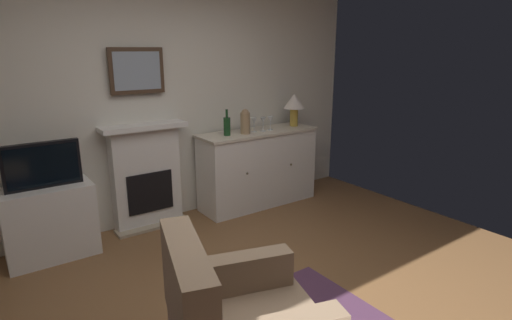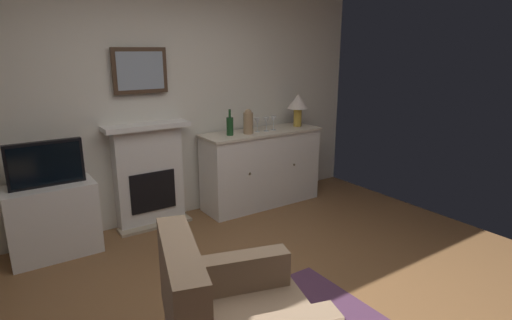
{
  "view_description": "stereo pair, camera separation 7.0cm",
  "coord_description": "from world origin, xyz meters",
  "views": [
    {
      "loc": [
        -1.59,
        -1.95,
        1.84
      ],
      "look_at": [
        0.19,
        0.55,
        1.0
      ],
      "focal_mm": 28.79,
      "sensor_mm": 36.0,
      "label": 1
    },
    {
      "loc": [
        -1.54,
        -1.99,
        1.84
      ],
      "look_at": [
        0.19,
        0.55,
        1.0
      ],
      "focal_mm": 28.79,
      "sensor_mm": 36.0,
      "label": 2
    }
  ],
  "objects": [
    {
      "name": "wine_glass_right",
      "position": [
        1.31,
        1.84,
        1.03
      ],
      "size": [
        0.07,
        0.07,
        0.16
      ],
      "color": "silver",
      "rests_on": "sideboard_cabinet"
    },
    {
      "name": "vase_decorative",
      "position": [
        0.95,
        1.83,
        1.04
      ],
      "size": [
        0.11,
        0.11,
        0.28
      ],
      "color": "#9E7F5B",
      "rests_on": "sideboard_cabinet"
    },
    {
      "name": "tv_cabinet",
      "position": [
        -1.13,
        1.9,
        0.33
      ],
      "size": [
        0.75,
        0.42,
        0.67
      ],
      "color": "white",
      "rests_on": "ground_plane"
    },
    {
      "name": "wine_glass_center",
      "position": [
        1.2,
        1.84,
        1.03
      ],
      "size": [
        0.07,
        0.07,
        0.16
      ],
      "color": "silver",
      "rests_on": "sideboard_cabinet"
    },
    {
      "name": "sideboard_cabinet",
      "position": [
        1.16,
        1.88,
        0.45
      ],
      "size": [
        1.46,
        0.49,
        0.9
      ],
      "color": "white",
      "rests_on": "ground_plane"
    },
    {
      "name": "framed_picture",
      "position": [
        -0.16,
        2.1,
        1.62
      ],
      "size": [
        0.55,
        0.04,
        0.45
      ],
      "color": "#473323"
    },
    {
      "name": "wall_rear",
      "position": [
        0.0,
        2.19,
        1.31
      ],
      "size": [
        5.32,
        0.06,
        2.62
      ],
      "primitive_type": "cube",
      "color": "silver",
      "rests_on": "ground_plane"
    },
    {
      "name": "tv_set",
      "position": [
        -1.13,
        1.87,
        0.87
      ],
      "size": [
        0.62,
        0.07,
        0.4
      ],
      "color": "black",
      "rests_on": "tv_cabinet"
    },
    {
      "name": "table_lamp",
      "position": [
        1.71,
        1.88,
        1.18
      ],
      "size": [
        0.26,
        0.26,
        0.4
      ],
      "color": "#B79338",
      "rests_on": "sideboard_cabinet"
    },
    {
      "name": "wine_bottle",
      "position": [
        0.73,
        1.87,
        1.01
      ],
      "size": [
        0.08,
        0.08,
        0.29
      ],
      "color": "#193F1E",
      "rests_on": "sideboard_cabinet"
    },
    {
      "name": "fireplace_unit",
      "position": [
        -0.16,
        2.06,
        0.55
      ],
      "size": [
        0.87,
        0.3,
        1.1
      ],
      "color": "white",
      "rests_on": "ground_plane"
    },
    {
      "name": "wine_glass_left",
      "position": [
        1.09,
        1.86,
        1.03
      ],
      "size": [
        0.07,
        0.07,
        0.16
      ],
      "color": "silver",
      "rests_on": "sideboard_cabinet"
    }
  ]
}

